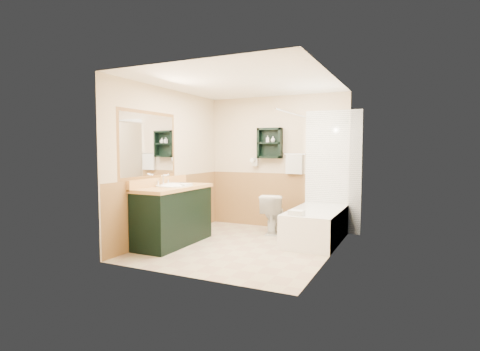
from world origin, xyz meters
The scene contains 25 objects.
floor centered at (0.00, 0.00, 0.00)m, with size 3.00×3.00×0.00m, color #C1B28D.
back_wall centered at (0.00, 1.52, 1.20)m, with size 2.60×0.04×2.40m, color #F8EBC2.
left_wall centered at (-1.32, 0.00, 1.20)m, with size 0.04×3.00×2.40m, color #F8EBC2.
right_wall centered at (1.32, 0.00, 1.20)m, with size 0.04×3.00×2.40m, color #F8EBC2.
ceiling centered at (0.00, 0.00, 2.42)m, with size 2.60×3.00×0.04m, color white.
wainscot_left centered at (-1.29, 0.00, 0.50)m, with size 2.98×2.98×1.00m, color #B07D47, non-canonical shape.
wainscot_back centered at (0.00, 1.49, 0.50)m, with size 2.58×2.58×1.00m, color #B07D47, non-canonical shape.
mirror_frame centered at (-1.27, -0.55, 1.50)m, with size 1.30×1.30×1.00m, color olive, non-canonical shape.
mirror_glass centered at (-1.27, -0.55, 1.50)m, with size 1.20×1.20×0.90m, color white, non-canonical shape.
tile_right centered at (1.28, 0.75, 1.05)m, with size 1.50×1.50×2.10m, color white, non-canonical shape.
tile_back centered at (1.03, 1.48, 1.05)m, with size 0.95×0.95×2.10m, color white, non-canonical shape.
tile_accent centered at (1.27, 0.75, 1.90)m, with size 1.50×1.50×0.10m, color #164D31, non-canonical shape.
wall_shelf centered at (-0.10, 1.41, 1.55)m, with size 0.45×0.15×0.55m, color black.
hair_dryer centered at (-0.40, 1.43, 1.20)m, with size 0.10×0.24×0.18m, color silver, non-canonical shape.
towel_bar centered at (0.35, 1.45, 1.35)m, with size 0.40×0.06×0.40m, color silver, non-canonical shape.
curtain_rod centered at (0.53, 0.75, 2.00)m, with size 0.03×0.03×1.60m, color silver.
shower_curtain centered at (0.53, 0.92, 1.15)m, with size 1.05×1.05×1.70m, color #BBAF8D, non-canonical shape.
vanity centered at (-0.99, -0.33, 0.44)m, with size 0.59×1.39×0.88m, color black.
bathtub centered at (0.93, 0.76, 0.25)m, with size 0.75×1.50×0.50m, color white.
toilet centered at (0.11, 1.04, 0.33)m, with size 0.38×0.68×0.67m, color white.
counter_towel centered at (-0.89, -0.26, 0.90)m, with size 0.28×0.22×0.04m, color silver.
vanity_book centered at (-1.16, 0.00, 0.99)m, with size 0.16×0.02×0.21m, color black.
tub_towel centered at (0.79, 0.15, 0.53)m, with size 0.21×0.18×0.07m, color silver.
soap_bottle_a centered at (-0.14, 1.40, 1.59)m, with size 0.05×0.12×0.06m, color white.
soap_bottle_b centered at (-0.04, 1.40, 1.61)m, with size 0.08×0.10×0.08m, color white.
Camera 1 is at (2.31, -4.97, 1.44)m, focal length 28.00 mm.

